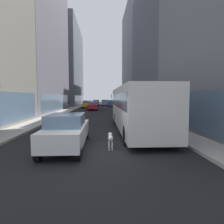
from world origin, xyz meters
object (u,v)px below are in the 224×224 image
Objects in this scene: transit_bus at (135,106)px; car_grey_wagon at (96,103)px; car_white_van at (67,131)px; car_red_coupe at (93,106)px; car_yellow_taxi at (87,104)px; dalmatian_dog at (110,138)px; car_silver_sedan at (105,103)px; car_blue_hatchback at (111,103)px.

car_grey_wagon is (-4.00, 40.96, -0.96)m from transit_bus.
car_white_van and car_red_coupe have the same top height.
car_red_coupe is (1.60, -7.44, 0.00)m from car_yellow_taxi.
transit_bus is 11.98× the size of dalmatian_dog.
transit_bus is 22.64m from car_red_coupe.
car_silver_sedan is (2.40, 0.56, -0.00)m from car_grey_wagon.
car_silver_sedan is 4.21× the size of dalmatian_dog.
car_silver_sedan is (2.40, 19.26, -0.00)m from car_red_coupe.
car_grey_wagon is at bearing 95.58° from transit_bus.
car_blue_hatchback is at bearing 74.67° from car_red_coupe.
car_red_coupe is 27.16m from dalmatian_dog.
dalmatian_dog is at bearing -112.20° from transit_bus.
car_grey_wagon is (1.60, 11.27, 0.00)m from car_yellow_taxi.
transit_bus reaches higher than car_blue_hatchback.
dalmatian_dog is (2.03, -0.34, -0.31)m from car_white_van.
car_blue_hatchback is at bearing 90.00° from transit_bus.
transit_bus is 5.36m from dalmatian_dog.
car_blue_hatchback is at bearing 84.47° from car_white_van.
car_blue_hatchback is (0.00, 36.85, -0.96)m from transit_bus.
car_white_van is at bearing -95.53° from car_blue_hatchback.
car_yellow_taxi is (-5.60, 29.70, -0.96)m from transit_bus.
car_grey_wagon is at bearing 90.00° from car_white_van.
dalmatian_dog is at bearing -90.45° from car_silver_sedan.
car_grey_wagon is at bearing 81.92° from car_yellow_taxi.
car_silver_sedan is (2.40, 46.00, -0.00)m from car_white_van.
car_white_van is 1.18× the size of car_silver_sedan.
car_blue_hatchback is 41.71m from dalmatian_dog.
transit_bus is at bearing 67.80° from dalmatian_dog.
car_red_coupe is 18.71m from car_grey_wagon.
car_blue_hatchback is at bearing 51.93° from car_yellow_taxi.
car_white_van is 46.06m from car_silver_sedan.
car_red_coupe is at bearing -77.86° from car_yellow_taxi.
car_grey_wagon and car_silver_sedan have the same top height.
car_yellow_taxi reaches higher than dalmatian_dog.
car_yellow_taxi is 11.38m from car_grey_wagon.
car_white_van and car_silver_sedan have the same top height.
car_white_van reaches higher than dalmatian_dog.
car_white_van is at bearing -90.00° from car_grey_wagon.
transit_bus reaches higher than car_grey_wagon.
car_white_van is 26.74m from car_red_coupe.
car_red_coupe is at bearing -90.00° from car_grey_wagon.
car_grey_wagon is 1.09× the size of car_silver_sedan.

